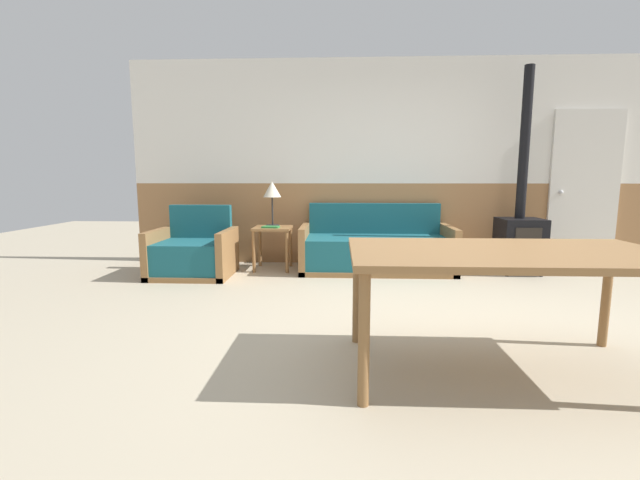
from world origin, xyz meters
name	(u,v)px	position (x,y,z in m)	size (l,w,h in m)	color
ground_plane	(445,330)	(0.00, 0.00, 0.00)	(16.00, 16.00, 0.00)	#B2A58C
wall_back	(401,163)	(0.00, 2.63, 1.35)	(7.20, 0.06, 2.70)	#996B42
couch	(376,250)	(-0.35, 2.14, 0.26)	(1.88, 0.85, 0.83)	olive
armchair	(194,254)	(-2.56, 1.77, 0.25)	(0.92, 0.79, 0.82)	olive
side_table	(273,235)	(-1.66, 2.15, 0.44)	(0.47, 0.47, 0.54)	olive
table_lamp	(272,191)	(-1.67, 2.24, 0.99)	(0.23, 0.23, 0.57)	#262628
book_stack	(271,227)	(-1.67, 2.06, 0.56)	(0.22, 0.15, 0.02)	#2D7F3D
dining_table	(507,261)	(0.17, -0.68, 0.68)	(1.83, 0.99, 0.74)	olive
wood_stove	(520,227)	(1.38, 2.08, 0.57)	(0.50, 0.47, 2.46)	black
entry_door	(584,189)	(2.37, 2.57, 1.01)	(0.89, 0.09, 2.03)	silver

